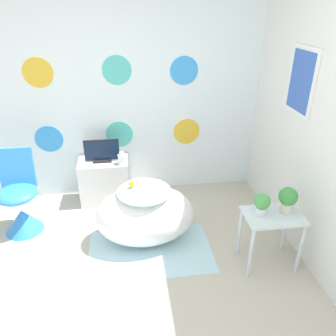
{
  "coord_description": "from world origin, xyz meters",
  "views": [
    {
      "loc": [
        0.08,
        -1.57,
        2.2
      ],
      "look_at": [
        0.43,
        1.02,
        0.85
      ],
      "focal_mm": 35.0,
      "sensor_mm": 36.0,
      "label": 1
    }
  ],
  "objects_px": {
    "tv": "(102,152)",
    "bathtub": "(145,215)",
    "vase": "(122,159)",
    "potted_plant_left": "(262,203)",
    "potted_plant_right": "(288,198)",
    "chair": "(20,207)"
  },
  "relations": [
    {
      "from": "potted_plant_right",
      "to": "tv",
      "type": "bearing_deg",
      "value": 141.3
    },
    {
      "from": "vase",
      "to": "potted_plant_left",
      "type": "bearing_deg",
      "value": -45.51
    },
    {
      "from": "bathtub",
      "to": "potted_plant_right",
      "type": "relative_size",
      "value": 3.99
    },
    {
      "from": "vase",
      "to": "potted_plant_left",
      "type": "relative_size",
      "value": 0.73
    },
    {
      "from": "bathtub",
      "to": "tv",
      "type": "height_order",
      "value": "tv"
    },
    {
      "from": "bathtub",
      "to": "chair",
      "type": "bearing_deg",
      "value": 164.63
    },
    {
      "from": "bathtub",
      "to": "chair",
      "type": "distance_m",
      "value": 1.31
    },
    {
      "from": "tv",
      "to": "potted_plant_left",
      "type": "bearing_deg",
      "value": -42.91
    },
    {
      "from": "tv",
      "to": "bathtub",
      "type": "bearing_deg",
      "value": -62.95
    },
    {
      "from": "bathtub",
      "to": "potted_plant_left",
      "type": "distance_m",
      "value": 1.13
    },
    {
      "from": "chair",
      "to": "potted_plant_right",
      "type": "distance_m",
      "value": 2.63
    },
    {
      "from": "bathtub",
      "to": "potted_plant_left",
      "type": "relative_size",
      "value": 4.76
    },
    {
      "from": "bathtub",
      "to": "potted_plant_left",
      "type": "height_order",
      "value": "potted_plant_left"
    },
    {
      "from": "chair",
      "to": "potted_plant_right",
      "type": "height_order",
      "value": "chair"
    },
    {
      "from": "bathtub",
      "to": "chair",
      "type": "xyz_separation_m",
      "value": [
        -1.27,
        0.35,
        -0.02
      ]
    },
    {
      "from": "potted_plant_right",
      "to": "chair",
      "type": "bearing_deg",
      "value": 161.68
    },
    {
      "from": "chair",
      "to": "bathtub",
      "type": "bearing_deg",
      "value": -15.37
    },
    {
      "from": "tv",
      "to": "potted_plant_right",
      "type": "xyz_separation_m",
      "value": [
        1.62,
        -1.3,
        0.05
      ]
    },
    {
      "from": "potted_plant_right",
      "to": "potted_plant_left",
      "type": "bearing_deg",
      "value": 179.52
    },
    {
      "from": "bathtub",
      "to": "vase",
      "type": "xyz_separation_m",
      "value": [
        -0.2,
        0.72,
        0.29
      ]
    },
    {
      "from": "chair",
      "to": "tv",
      "type": "height_order",
      "value": "chair"
    },
    {
      "from": "bathtub",
      "to": "tv",
      "type": "xyz_separation_m",
      "value": [
        -0.42,
        0.83,
        0.34
      ]
    }
  ]
}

